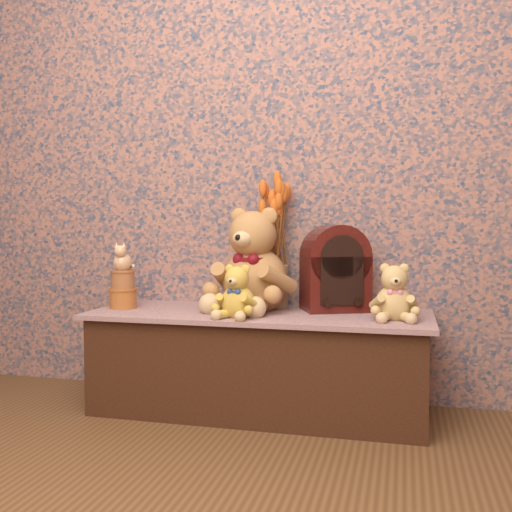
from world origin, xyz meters
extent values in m
cube|color=#334968|center=(0.00, 1.50, 1.30)|extent=(3.00, 0.10, 2.60)
cube|color=#3C517C|center=(0.00, 1.24, 0.21)|extent=(1.43, 0.54, 0.43)
cylinder|color=tan|center=(0.04, 1.40, 0.52)|extent=(0.12, 0.12, 0.19)
cylinder|color=gold|center=(-0.61, 1.20, 0.47)|extent=(0.14, 0.14, 0.09)
cylinder|color=tan|center=(-0.61, 1.20, 0.55)|extent=(0.11, 0.11, 0.08)
camera|label=1|loc=(0.59, -1.14, 0.79)|focal=41.09mm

